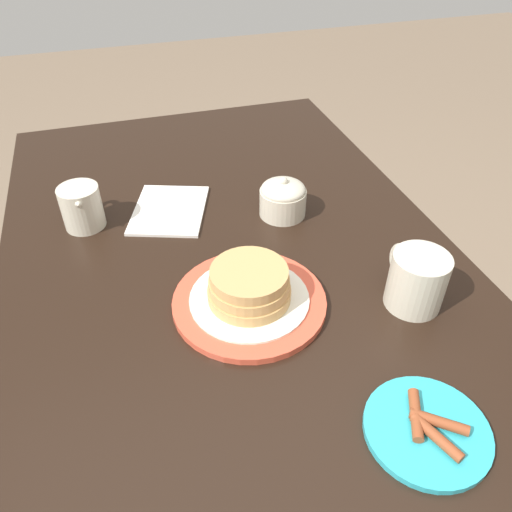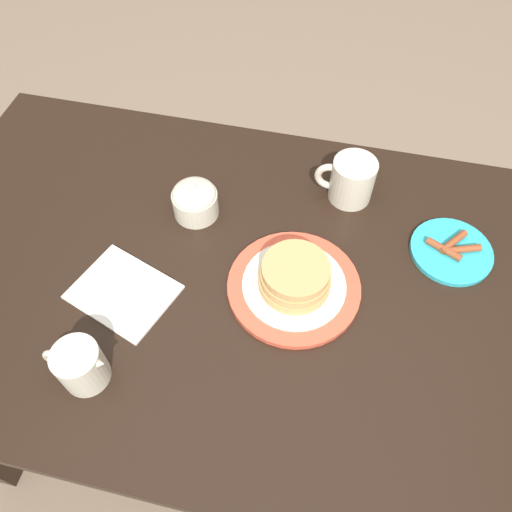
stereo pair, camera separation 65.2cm
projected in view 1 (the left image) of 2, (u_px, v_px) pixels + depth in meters
ground_plane at (247, 487)px, 1.32m from camera, size 8.00×8.00×0.00m
dining_table at (244, 328)px, 0.93m from camera, size 1.44×0.81×0.74m
pancake_plate at (249, 293)px, 0.79m from camera, size 0.25×0.25×0.07m
side_plate_bacon at (427, 429)px, 0.63m from camera, size 0.16×0.16×0.02m
coffee_mug at (416, 279)px, 0.78m from camera, size 0.12×0.09×0.09m
creamer_pitcher at (81, 206)px, 0.95m from camera, size 0.12×0.08×0.09m
sugar_bowl at (283, 198)px, 0.98m from camera, size 0.09×0.09×0.08m
napkin at (169, 210)px, 1.01m from camera, size 0.21×0.19×0.01m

